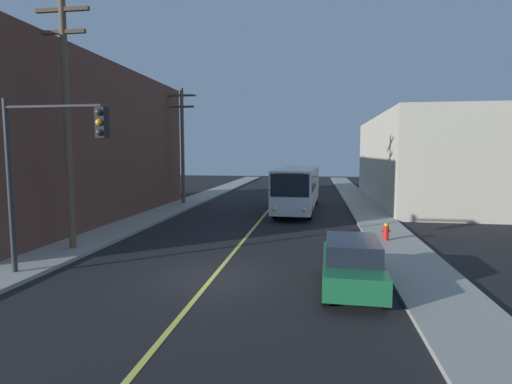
{
  "coord_description": "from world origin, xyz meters",
  "views": [
    {
      "loc": [
        3.49,
        -13.18,
        4.33
      ],
      "look_at": [
        0.0,
        10.06,
        2.0
      ],
      "focal_mm": 28.03,
      "sensor_mm": 36.0,
      "label": 1
    }
  ],
  "objects_px": {
    "city_bus": "(298,186)",
    "utility_pole_near": "(67,113)",
    "traffic_signal_left_corner": "(49,153)",
    "utility_pole_mid": "(182,140)",
    "fire_hydrant": "(386,231)",
    "parked_car_green": "(352,263)"
  },
  "relations": [
    {
      "from": "city_bus",
      "to": "utility_pole_mid",
      "type": "xyz_separation_m",
      "value": [
        -9.57,
        1.77,
        3.51
      ]
    },
    {
      "from": "city_bus",
      "to": "utility_pole_mid",
      "type": "relative_size",
      "value": 1.3
    },
    {
      "from": "city_bus",
      "to": "traffic_signal_left_corner",
      "type": "bearing_deg",
      "value": -113.32
    },
    {
      "from": "parked_car_green",
      "to": "traffic_signal_left_corner",
      "type": "xyz_separation_m",
      "value": [
        -10.08,
        -0.34,
        3.46
      ]
    },
    {
      "from": "city_bus",
      "to": "parked_car_green",
      "type": "distance_m",
      "value": 17.51
    },
    {
      "from": "parked_car_green",
      "to": "utility_pole_near",
      "type": "distance_m",
      "value": 13.21
    },
    {
      "from": "city_bus",
      "to": "utility_pole_near",
      "type": "height_order",
      "value": "utility_pole_near"
    },
    {
      "from": "traffic_signal_left_corner",
      "to": "fire_hydrant",
      "type": "relative_size",
      "value": 7.14
    },
    {
      "from": "utility_pole_near",
      "to": "utility_pole_mid",
      "type": "relative_size",
      "value": 1.14
    },
    {
      "from": "city_bus",
      "to": "traffic_signal_left_corner",
      "type": "xyz_separation_m",
      "value": [
        -7.61,
        -17.65,
        2.49
      ]
    },
    {
      "from": "city_bus",
      "to": "utility_pole_near",
      "type": "distance_m",
      "value": 17.35
    },
    {
      "from": "utility_pole_near",
      "to": "traffic_signal_left_corner",
      "type": "xyz_separation_m",
      "value": [
        1.64,
        -3.58,
        -1.71
      ]
    },
    {
      "from": "city_bus",
      "to": "fire_hydrant",
      "type": "relative_size",
      "value": 14.57
    },
    {
      "from": "traffic_signal_left_corner",
      "to": "fire_hydrant",
      "type": "height_order",
      "value": "traffic_signal_left_corner"
    },
    {
      "from": "utility_pole_near",
      "to": "traffic_signal_left_corner",
      "type": "distance_m",
      "value": 4.3
    },
    {
      "from": "fire_hydrant",
      "to": "utility_pole_mid",
      "type": "bearing_deg",
      "value": 139.37
    },
    {
      "from": "city_bus",
      "to": "parked_car_green",
      "type": "bearing_deg",
      "value": -81.89
    },
    {
      "from": "utility_pole_mid",
      "to": "traffic_signal_left_corner",
      "type": "xyz_separation_m",
      "value": [
        1.96,
        -19.42,
        -1.03
      ]
    },
    {
      "from": "utility_pole_near",
      "to": "utility_pole_mid",
      "type": "distance_m",
      "value": 15.86
    },
    {
      "from": "city_bus",
      "to": "traffic_signal_left_corner",
      "type": "height_order",
      "value": "traffic_signal_left_corner"
    },
    {
      "from": "parked_car_green",
      "to": "utility_pole_near",
      "type": "bearing_deg",
      "value": 164.54
    },
    {
      "from": "parked_car_green",
      "to": "fire_hydrant",
      "type": "bearing_deg",
      "value": 72.37
    }
  ]
}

